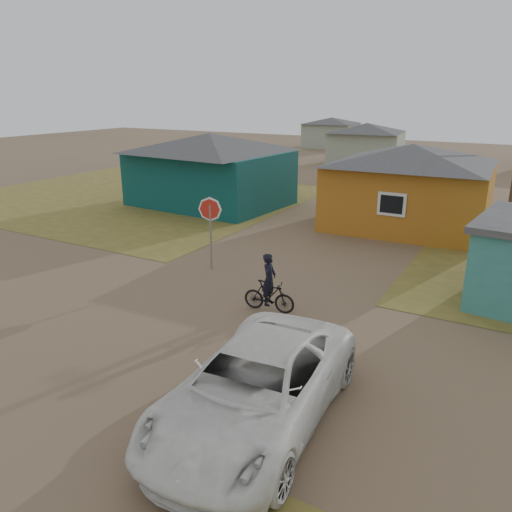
{
  "coord_description": "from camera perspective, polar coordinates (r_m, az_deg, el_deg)",
  "views": [
    {
      "loc": [
        7.72,
        -9.79,
        6.14
      ],
      "look_at": [
        0.45,
        3.0,
        1.3
      ],
      "focal_mm": 35.0,
      "sensor_mm": 36.0,
      "label": 1
    }
  ],
  "objects": [
    {
      "name": "house_pale_north",
      "position": [
        60.03,
        8.57,
        13.83
      ],
      "size": [
        6.28,
        5.81,
        3.4
      ],
      "color": "#99A38C",
      "rests_on": "ground"
    },
    {
      "name": "house_pale_west",
      "position": [
        46.09,
        12.46,
        12.47
      ],
      "size": [
        7.04,
        6.15,
        3.6
      ],
      "color": "#99A38C",
      "rests_on": "ground"
    },
    {
      "name": "house_teal",
      "position": [
        28.67,
        -5.27,
        9.95
      ],
      "size": [
        8.93,
        7.08,
        4.0
      ],
      "color": "#0A3B3A",
      "rests_on": "ground"
    },
    {
      "name": "vehicle",
      "position": [
        9.83,
        -0.03,
        -14.76
      ],
      "size": [
        3.0,
        5.84,
        1.58
      ],
      "primitive_type": "imported",
      "rotation": [
        0.0,
        0.0,
        0.07
      ],
      "color": "white",
      "rests_on": "ground"
    },
    {
      "name": "house_yellow",
      "position": [
        24.7,
        17.15,
        7.77
      ],
      "size": [
        7.72,
        6.76,
        3.9
      ],
      "color": "#B1681B",
      "rests_on": "ground"
    },
    {
      "name": "cyclist",
      "position": [
        14.56,
        1.5,
        -3.97
      ],
      "size": [
        1.61,
        0.63,
        1.77
      ],
      "color": "black",
      "rests_on": "ground"
    },
    {
      "name": "ground",
      "position": [
        13.9,
        -7.83,
        -8.2
      ],
      "size": [
        120.0,
        120.0,
        0.0
      ],
      "primitive_type": "plane",
      "color": "brown"
    },
    {
      "name": "grass_nw",
      "position": [
        32.07,
        -13.84,
        6.66
      ],
      "size": [
        20.0,
        18.0,
        0.0
      ],
      "primitive_type": "cube",
      "color": "olive",
      "rests_on": "ground"
    },
    {
      "name": "stop_sign",
      "position": [
        17.77,
        -5.26,
        4.46
      ],
      "size": [
        0.87,
        0.15,
        2.66
      ],
      "color": "gray",
      "rests_on": "ground"
    }
  ]
}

